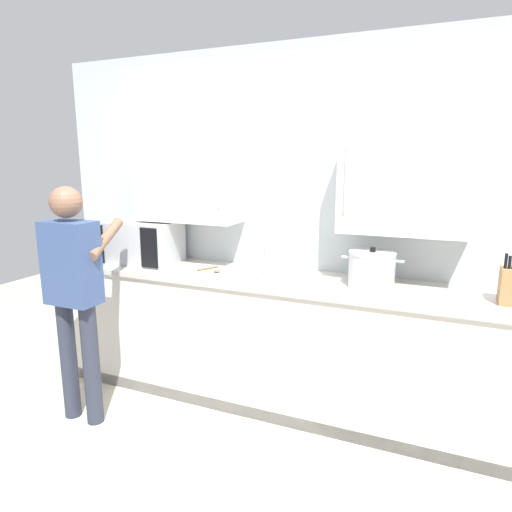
# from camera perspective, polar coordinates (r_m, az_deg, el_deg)

# --- Properties ---
(ground_plane) EXTENTS (9.60, 9.60, 0.00)m
(ground_plane) POSITION_cam_1_polar(r_m,az_deg,el_deg) (2.86, -3.82, -25.67)
(ground_plane) COLOR #B7AD99
(back_wall_tiled) EXTENTS (4.05, 0.44, 2.57)m
(back_wall_tiled) POSITION_cam_1_polar(r_m,az_deg,el_deg) (3.34, 4.74, 5.62)
(back_wall_tiled) COLOR #B2BCC1
(back_wall_tiled) RESTS_ON ground_plane
(counter_unit) EXTENTS (3.44, 0.63, 0.95)m
(counter_unit) POSITION_cam_1_polar(r_m,az_deg,el_deg) (3.29, 2.78, -10.80)
(counter_unit) COLOR beige
(counter_unit) RESTS_ON ground_plane
(microwave_oven) EXTENTS (0.53, 0.76, 0.33)m
(microwave_oven) POSITION_cam_1_polar(r_m,az_deg,el_deg) (3.70, -14.42, 1.75)
(microwave_oven) COLOR #B7BABF
(microwave_oven) RESTS_ON counter_unit
(stock_pot) EXTENTS (0.39, 0.30, 0.26)m
(stock_pot) POSITION_cam_1_polar(r_m,az_deg,el_deg) (2.96, 14.52, -1.69)
(stock_pot) COLOR #B7BABF
(stock_pot) RESTS_ON counter_unit
(thermos_flask) EXTENTS (0.08, 0.08, 0.24)m
(thermos_flask) POSITION_cam_1_polar(r_m,az_deg,el_deg) (3.11, 1.68, -0.59)
(thermos_flask) COLOR #B7BABF
(thermos_flask) RESTS_ON counter_unit
(wooden_spoon) EXTENTS (0.19, 0.17, 0.02)m
(wooden_spoon) POSITION_cam_1_polar(r_m,az_deg,el_deg) (3.32, -5.53, -1.77)
(wooden_spoon) COLOR brown
(wooden_spoon) RESTS_ON counter_unit
(knife_block) EXTENTS (0.11, 0.15, 0.30)m
(knife_block) POSITION_cam_1_polar(r_m,az_deg,el_deg) (2.92, 29.64, -3.27)
(knife_block) COLOR #A37547
(knife_block) RESTS_ON counter_unit
(person_figure) EXTENTS (0.44, 0.57, 1.60)m
(person_figure) POSITION_cam_1_polar(r_m,az_deg,el_deg) (3.16, -22.20, -3.47)
(person_figure) COLOR #282D3D
(person_figure) RESTS_ON ground_plane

